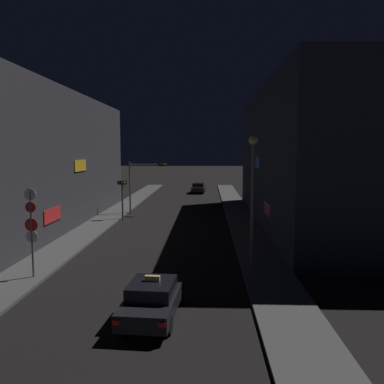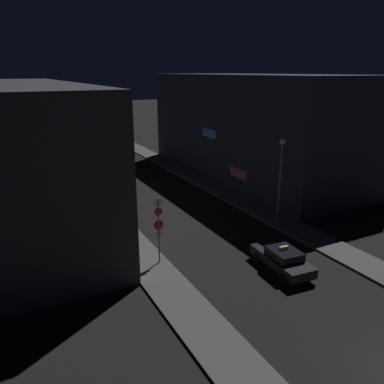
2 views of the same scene
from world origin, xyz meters
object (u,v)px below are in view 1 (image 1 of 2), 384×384
taxi (153,298)px  far_car (198,188)px  sign_pole_left (31,226)px  traffic_light_overhead (144,176)px  traffic_light_left_kerb (122,191)px  street_lamp_near_block (253,183)px

taxi → far_car: 43.59m
sign_pole_left → far_car: bearing=79.8°
traffic_light_overhead → sign_pole_left: size_ratio=1.18×
far_car → traffic_light_left_kerb: 23.82m
far_car → sign_pole_left: 40.13m
taxi → sign_pole_left: bearing=146.9°
taxi → far_car: taxi is taller
traffic_light_overhead → street_lamp_near_block: 20.39m
sign_pole_left → street_lamp_near_block: bearing=8.3°
taxi → street_lamp_near_block: bearing=53.0°
sign_pole_left → taxi: bearing=-33.1°
taxi → traffic_light_left_kerb: bearing=104.9°
far_car → traffic_light_overhead: traffic_light_overhead is taller
traffic_light_overhead → street_lamp_near_block: size_ratio=0.75×
traffic_light_left_kerb → street_lamp_near_block: bearing=-56.9°
traffic_light_left_kerb → sign_pole_left: bearing=-92.9°
far_car → traffic_light_left_kerb: traffic_light_left_kerb is taller
traffic_light_overhead → traffic_light_left_kerb: 3.97m
traffic_light_overhead → sign_pole_left: 20.26m
taxi → far_car: size_ratio=1.01×
far_car → traffic_light_overhead: bearing=-104.1°
taxi → sign_pole_left: (-6.34, 4.13, 1.89)m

